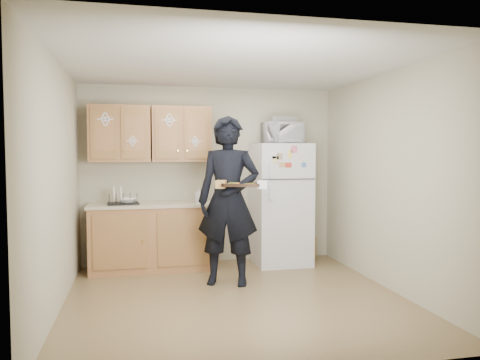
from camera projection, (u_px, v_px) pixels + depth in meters
name	position (u px, v px, depth m)	size (l,w,h in m)	color
floor	(236.00, 299.00, 5.05)	(3.60, 3.60, 0.00)	brown
ceiling	(236.00, 64.00, 4.90)	(3.60, 3.60, 0.00)	beige
wall_back	(210.00, 175.00, 6.73)	(3.60, 0.04, 2.50)	#AFA98E
wall_front	(290.00, 200.00, 3.22)	(3.60, 0.04, 2.50)	#AFA98E
wall_left	(57.00, 186.00, 4.59)	(0.04, 3.60, 2.50)	#AFA98E
wall_right	(389.00, 181.00, 5.36)	(0.04, 3.60, 2.50)	#AFA98E
refrigerator	(281.00, 204.00, 6.59)	(0.75, 0.70, 1.70)	silver
base_cabinet	(152.00, 238.00, 6.28)	(1.60, 0.60, 0.86)	brown
countertop	(151.00, 204.00, 6.26)	(1.64, 0.64, 0.04)	#B9B18F
upper_cab_left	(120.00, 134.00, 6.24)	(0.80, 0.33, 0.75)	brown
upper_cab_right	(181.00, 134.00, 6.42)	(0.80, 0.33, 0.75)	brown
cereal_box	(309.00, 247.00, 6.98)	(0.20, 0.07, 0.32)	gold
person	(228.00, 201.00, 5.56)	(0.73, 0.48, 2.01)	black
baking_tray	(242.00, 185.00, 5.29)	(0.42, 0.31, 0.04)	black
pizza_front_left	(232.00, 184.00, 5.23)	(0.14, 0.14, 0.02)	orange
pizza_front_right	(250.00, 184.00, 5.21)	(0.14, 0.14, 0.02)	orange
pizza_back_left	(234.00, 183.00, 5.37)	(0.14, 0.14, 0.02)	orange
microwave	(282.00, 133.00, 6.49)	(0.53, 0.36, 0.29)	silver
foil_pan	(283.00, 120.00, 6.51)	(0.36, 0.25, 0.08)	#B1B2B8
dish_rack	(123.00, 198.00, 6.11)	(0.39, 0.30, 0.16)	black
bowl	(128.00, 200.00, 6.12)	(0.23, 0.23, 0.06)	white
soap_bottle	(198.00, 195.00, 6.30)	(0.09, 0.10, 0.21)	silver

